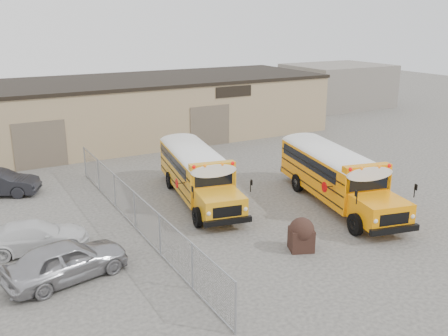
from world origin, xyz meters
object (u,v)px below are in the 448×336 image
tarp_bundle (301,234)px  car_white (35,236)px  car_silver (66,261)px  school_bus_left (173,145)px  school_bus_right (289,145)px

tarp_bundle → car_white: size_ratio=0.33×
car_silver → car_white: car_silver is taller
school_bus_left → school_bus_right: (6.14, -3.78, 0.08)m
school_bus_right → car_white: bearing=-165.1°
school_bus_left → car_white: bearing=-140.3°
school_bus_left → car_silver: (-8.95, -11.02, -0.79)m
school_bus_left → car_white: 12.48m
tarp_bundle → school_bus_right: bearing=56.8°
tarp_bundle → car_silver: car_silver is taller
school_bus_left → car_white: size_ratio=2.20×
school_bus_right → tarp_bundle: size_ratio=7.02×
tarp_bundle → car_silver: 9.19m
tarp_bundle → car_silver: size_ratio=0.32×
school_bus_right → tarp_bundle: bearing=-123.2°
school_bus_left → tarp_bundle: bearing=-90.1°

